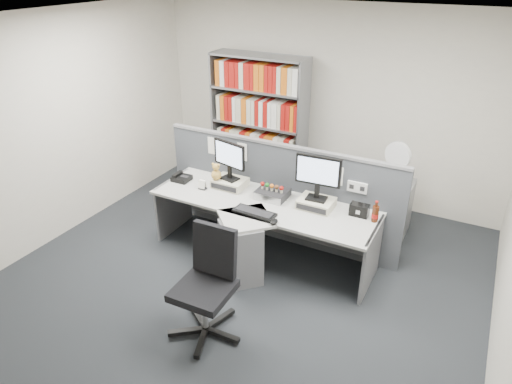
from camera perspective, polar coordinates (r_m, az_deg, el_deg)
The scene contains 21 objects.
ground at distance 5.00m, azimuth -3.55°, elevation -12.47°, with size 5.50×5.50×0.00m, color #2B2F33.
room_shell at distance 4.11m, azimuth -4.26°, elevation 7.19°, with size 5.04×5.54×2.72m.
partition at distance 5.57m, azimuth 2.92°, elevation -0.02°, with size 3.00×0.08×1.27m.
desk at distance 5.16m, azimuth -0.29°, elevation -4.84°, with size 2.60×1.20×0.72m.
monitor_riser_left at distance 5.52m, azimuth -3.25°, elevation 1.14°, with size 0.38×0.31×0.10m.
monitor_riser_right at distance 5.10m, azimuth 7.44°, elevation -1.39°, with size 0.38×0.31×0.10m.
monitor_left at distance 5.39m, azimuth -3.33°, elevation 4.31°, with size 0.46×0.19×0.47m.
monitor_right at distance 4.95m, azimuth 7.68°, elevation 2.20°, with size 0.50×0.17×0.51m.
desktop_pc at distance 5.28m, azimuth 2.03°, elevation -0.21°, with size 0.35×0.31×0.09m.
figurines at distance 5.22m, azimuth 1.97°, elevation 0.67°, with size 0.29×0.05×0.09m.
keyboard at distance 4.95m, azimuth -0.19°, elevation -2.55°, with size 0.48×0.20×0.03m.
mouse at distance 4.77m, azimuth 2.23°, elevation -3.70°, with size 0.07×0.12×0.04m, color black.
desk_phone at distance 5.75m, azimuth -9.24°, elevation 1.74°, with size 0.22×0.20×0.09m.
desk_calendar at distance 5.50m, azimuth -6.64°, elevation 0.84°, with size 0.09×0.07×0.11m.
plush_toy at distance 5.47m, azimuth -4.95°, elevation 2.39°, with size 0.12×0.12×0.21m.
speaker at distance 5.02m, azimuth 12.67°, elevation -2.18°, with size 0.20×0.11×0.13m, color black.
cola_bottle at distance 4.93m, azimuth 14.54°, elevation -2.64°, with size 0.07×0.07×0.24m.
shelving_unit at distance 6.80m, azimuth 0.33°, elevation 8.14°, with size 1.41×0.40×2.00m.
filing_cabinet at distance 6.04m, azimuth 16.25°, elevation -2.09°, with size 0.45×0.61×0.70m.
desk_fan at distance 5.74m, azimuth 17.14°, elevation 4.02°, with size 0.33×0.20×0.56m.
office_chair at distance 4.29m, azimuth -5.98°, elevation -10.87°, with size 0.66×0.69×1.04m.
Camera 1 is at (2.06, -3.27, 3.18)m, focal length 32.32 mm.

